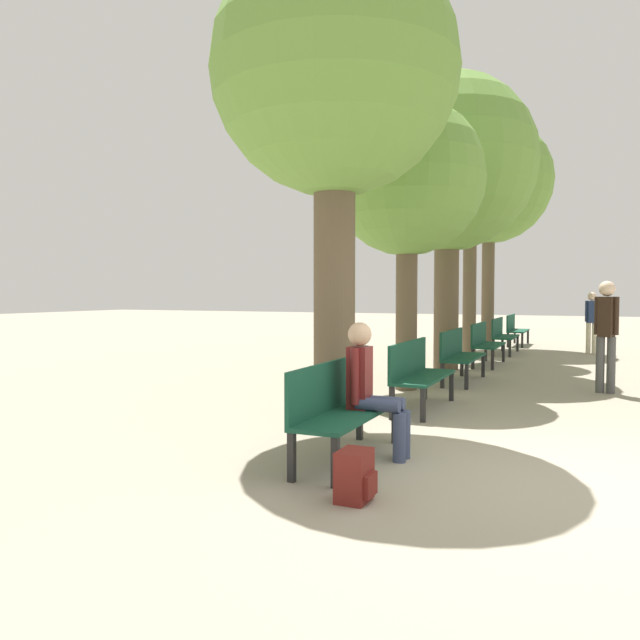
{
  "coord_description": "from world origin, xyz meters",
  "views": [
    {
      "loc": [
        0.31,
        -5.42,
        1.59
      ],
      "look_at": [
        -3.92,
        4.12,
        1.13
      ],
      "focal_mm": 35.0,
      "sensor_mm": 36.0,
      "label": 1
    }
  ],
  "objects_px": {
    "tree_row_1": "(407,181)",
    "pedestrian_mid": "(592,319)",
    "bench_row_5": "(515,328)",
    "tree_row_2": "(447,165)",
    "bench_row_4": "(502,333)",
    "tree_row_0": "(335,77)",
    "tree_row_3": "(471,164)",
    "person_seated": "(371,385)",
    "tree_row_4": "(489,182)",
    "pedestrian_near": "(606,329)",
    "bench_row_3": "(484,341)",
    "bench_row_0": "(339,404)",
    "bench_row_2": "(459,352)",
    "bench_row_1": "(417,370)",
    "backpack": "(355,476)"
  },
  "relations": [
    {
      "from": "bench_row_5",
      "to": "pedestrian_mid",
      "type": "xyz_separation_m",
      "value": [
        2.12,
        -1.9,
        0.38
      ]
    },
    {
      "from": "person_seated",
      "to": "tree_row_2",
      "type": "bearing_deg",
      "value": 96.83
    },
    {
      "from": "bench_row_5",
      "to": "tree_row_2",
      "type": "distance_m",
      "value": 7.61
    },
    {
      "from": "bench_row_2",
      "to": "person_seated",
      "type": "distance_m",
      "value": 5.4
    },
    {
      "from": "tree_row_2",
      "to": "tree_row_3",
      "type": "bearing_deg",
      "value": 90.0
    },
    {
      "from": "person_seated",
      "to": "pedestrian_near",
      "type": "height_order",
      "value": "pedestrian_near"
    },
    {
      "from": "tree_row_1",
      "to": "tree_row_4",
      "type": "xyz_separation_m",
      "value": [
        0.0,
        8.35,
        1.31
      ]
    },
    {
      "from": "bench_row_1",
      "to": "tree_row_0",
      "type": "distance_m",
      "value": 3.89
    },
    {
      "from": "pedestrian_mid",
      "to": "tree_row_4",
      "type": "bearing_deg",
      "value": 166.45
    },
    {
      "from": "bench_row_3",
      "to": "pedestrian_mid",
      "type": "height_order",
      "value": "pedestrian_mid"
    },
    {
      "from": "tree_row_3",
      "to": "bench_row_3",
      "type": "bearing_deg",
      "value": -68.11
    },
    {
      "from": "tree_row_1",
      "to": "pedestrian_mid",
      "type": "relative_size",
      "value": 2.94
    },
    {
      "from": "bench_row_0",
      "to": "bench_row_5",
      "type": "relative_size",
      "value": 1.0
    },
    {
      "from": "tree_row_3",
      "to": "pedestrian_mid",
      "type": "xyz_separation_m",
      "value": [
        2.73,
        2.17,
        -3.77
      ]
    },
    {
      "from": "bench_row_5",
      "to": "tree_row_2",
      "type": "xyz_separation_m",
      "value": [
        -0.62,
        -6.64,
        3.66
      ]
    },
    {
      "from": "bench_row_3",
      "to": "person_seated",
      "type": "distance_m",
      "value": 8.2
    },
    {
      "from": "bench_row_0",
      "to": "pedestrian_mid",
      "type": "distance_m",
      "value": 12.3
    },
    {
      "from": "tree_row_4",
      "to": "person_seated",
      "type": "height_order",
      "value": "tree_row_4"
    },
    {
      "from": "bench_row_1",
      "to": "bench_row_5",
      "type": "distance_m",
      "value": 11.2
    },
    {
      "from": "pedestrian_mid",
      "to": "bench_row_3",
      "type": "bearing_deg",
      "value": -119.75
    },
    {
      "from": "bench_row_4",
      "to": "tree_row_0",
      "type": "height_order",
      "value": "tree_row_0"
    },
    {
      "from": "pedestrian_near",
      "to": "tree_row_1",
      "type": "bearing_deg",
      "value": -163.03
    },
    {
      "from": "tree_row_0",
      "to": "tree_row_2",
      "type": "xyz_separation_m",
      "value": [
        0.0,
        6.01,
        0.11
      ]
    },
    {
      "from": "bench_row_4",
      "to": "tree_row_1",
      "type": "distance_m",
      "value": 7.39
    },
    {
      "from": "person_seated",
      "to": "pedestrian_mid",
      "type": "distance_m",
      "value": 12.04
    },
    {
      "from": "bench_row_2",
      "to": "pedestrian_near",
      "type": "xyz_separation_m",
      "value": [
        2.37,
        -0.28,
        0.48
      ]
    },
    {
      "from": "bench_row_4",
      "to": "tree_row_4",
      "type": "xyz_separation_m",
      "value": [
        -0.62,
        1.56,
        4.17
      ]
    },
    {
      "from": "backpack",
      "to": "pedestrian_near",
      "type": "distance_m",
      "value": 6.68
    },
    {
      "from": "person_seated",
      "to": "pedestrian_mid",
      "type": "bearing_deg",
      "value": 81.04
    },
    {
      "from": "tree_row_3",
      "to": "tree_row_4",
      "type": "bearing_deg",
      "value": 90.0
    },
    {
      "from": "backpack",
      "to": "bench_row_1",
      "type": "bearing_deg",
      "value": 98.2
    },
    {
      "from": "bench_row_2",
      "to": "pedestrian_mid",
      "type": "xyz_separation_m",
      "value": [
        2.12,
        6.51,
        0.38
      ]
    },
    {
      "from": "bench_row_2",
      "to": "pedestrian_mid",
      "type": "bearing_deg",
      "value": 71.97
    },
    {
      "from": "bench_row_1",
      "to": "pedestrian_mid",
      "type": "xyz_separation_m",
      "value": [
        2.12,
        9.31,
        0.38
      ]
    },
    {
      "from": "bench_row_0",
      "to": "tree_row_3",
      "type": "bearing_deg",
      "value": 93.55
    },
    {
      "from": "tree_row_0",
      "to": "pedestrian_mid",
      "type": "xyz_separation_m",
      "value": [
        2.73,
        10.76,
        -3.17
      ]
    },
    {
      "from": "bench_row_0",
      "to": "bench_row_2",
      "type": "relative_size",
      "value": 1.0
    },
    {
      "from": "bench_row_0",
      "to": "bench_row_3",
      "type": "bearing_deg",
      "value": 90.0
    },
    {
      "from": "tree_row_1",
      "to": "pedestrian_mid",
      "type": "height_order",
      "value": "tree_row_1"
    },
    {
      "from": "bench_row_3",
      "to": "bench_row_4",
      "type": "distance_m",
      "value": 2.8
    },
    {
      "from": "tree_row_2",
      "to": "pedestrian_near",
      "type": "relative_size",
      "value": 3.42
    },
    {
      "from": "pedestrian_mid",
      "to": "bench_row_0",
      "type": "bearing_deg",
      "value": -99.92
    },
    {
      "from": "tree_row_1",
      "to": "pedestrian_mid",
      "type": "bearing_deg",
      "value": 70.44
    },
    {
      "from": "bench_row_5",
      "to": "pedestrian_near",
      "type": "bearing_deg",
      "value": -74.75
    },
    {
      "from": "bench_row_3",
      "to": "person_seated",
      "type": "height_order",
      "value": "person_seated"
    },
    {
      "from": "tree_row_3",
      "to": "pedestrian_mid",
      "type": "relative_size",
      "value": 3.73
    },
    {
      "from": "tree_row_0",
      "to": "tree_row_4",
      "type": "relative_size",
      "value": 0.87
    },
    {
      "from": "tree_row_0",
      "to": "tree_row_4",
      "type": "distance_m",
      "value": 11.43
    },
    {
      "from": "pedestrian_mid",
      "to": "bench_row_4",
      "type": "bearing_deg",
      "value": -156.89
    },
    {
      "from": "tree_row_0",
      "to": "person_seated",
      "type": "height_order",
      "value": "tree_row_0"
    }
  ]
}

